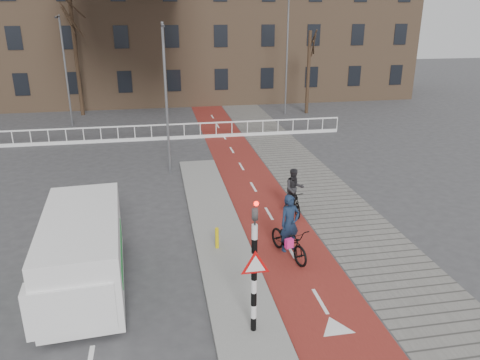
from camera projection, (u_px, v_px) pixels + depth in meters
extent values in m
plane|color=#38383A|center=(259.00, 287.00, 13.61)|extent=(120.00, 120.00, 0.00)
cube|color=maroon|center=(245.00, 173.00, 23.10)|extent=(2.50, 60.00, 0.01)
cube|color=slate|center=(299.00, 169.00, 23.57)|extent=(3.00, 60.00, 0.01)
cube|color=gray|center=(217.00, 228.00, 17.17)|extent=(1.80, 16.00, 0.12)
cylinder|color=black|center=(254.00, 279.00, 11.12)|extent=(0.14, 0.14, 2.88)
imported|color=black|center=(255.00, 209.00, 10.49)|extent=(0.13, 0.16, 0.80)
cylinder|color=#FF0C05|center=(256.00, 204.00, 10.30)|extent=(0.11, 0.02, 0.11)
cylinder|color=yellow|center=(217.00, 238.00, 15.48)|extent=(0.12, 0.12, 0.72)
imported|color=black|center=(289.00, 241.00, 15.10)|extent=(1.28, 2.20, 1.09)
imported|color=#14233C|center=(290.00, 223.00, 14.88)|extent=(0.79, 0.63, 1.90)
cube|color=#EB217F|center=(289.00, 243.00, 14.51)|extent=(0.28, 0.22, 0.29)
imported|color=black|center=(294.00, 201.00, 18.33)|extent=(0.50, 1.71, 1.03)
imported|color=black|center=(294.00, 189.00, 18.15)|extent=(0.79, 0.62, 1.61)
cube|color=white|center=(83.00, 251.00, 13.22)|extent=(2.41, 5.29, 2.06)
cube|color=green|center=(45.00, 257.00, 13.08)|extent=(0.24, 3.30, 0.55)
cube|color=green|center=(121.00, 251.00, 13.43)|extent=(0.24, 3.30, 0.55)
cube|color=black|center=(69.00, 281.00, 11.02)|extent=(1.86, 0.18, 0.90)
cylinder|color=black|center=(46.00, 317.00, 11.71)|extent=(0.31, 0.74, 0.72)
cylinder|color=black|center=(118.00, 307.00, 12.11)|extent=(0.31, 0.74, 0.72)
cylinder|color=black|center=(61.00, 251.00, 14.90)|extent=(0.31, 0.74, 0.72)
cylinder|color=black|center=(118.00, 245.00, 15.30)|extent=(0.31, 0.74, 0.72)
cube|color=silver|center=(117.00, 127.00, 28.15)|extent=(28.00, 0.08, 0.08)
cube|color=silver|center=(119.00, 140.00, 28.44)|extent=(28.00, 0.10, 0.20)
cube|color=#7F6047|center=(147.00, 29.00, 40.60)|extent=(46.00, 10.00, 12.00)
cylinder|color=black|center=(76.00, 58.00, 34.28)|extent=(0.28, 0.28, 8.45)
cylinder|color=black|center=(308.00, 73.00, 35.33)|extent=(0.26, 0.26, 6.14)
cylinder|color=slate|center=(166.00, 101.00, 21.92)|extent=(0.12, 0.12, 7.09)
cylinder|color=slate|center=(66.00, 72.00, 31.31)|extent=(0.12, 0.12, 7.27)
cylinder|color=slate|center=(287.00, 57.00, 34.64)|extent=(0.12, 0.12, 8.49)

